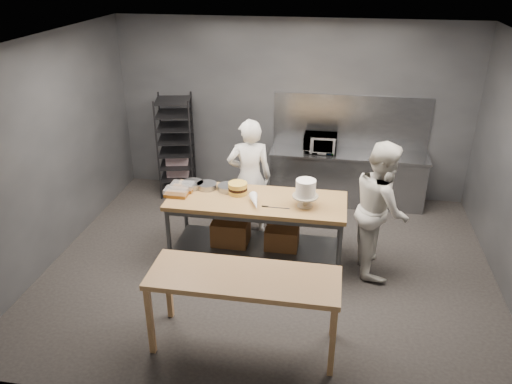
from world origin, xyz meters
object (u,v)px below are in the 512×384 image
at_px(work_table, 255,222).
at_px(chef_right, 381,208).
at_px(near_counter, 244,283).
at_px(speed_rack, 176,147).
at_px(chef_behind, 250,178).
at_px(microwave, 320,143).
at_px(layer_cake, 238,188).
at_px(frosted_cake_stand, 306,190).

relative_size(work_table, chef_right, 1.32).
relative_size(near_counter, chef_right, 1.10).
distance_m(near_counter, speed_rack, 4.11).
xyz_separation_m(work_table, near_counter, (0.18, -1.73, 0.24)).
relative_size(chef_behind, chef_right, 0.99).
height_order(near_counter, chef_behind, chef_behind).
relative_size(work_table, speed_rack, 1.37).
relative_size(near_counter, speed_rack, 1.14).
height_order(work_table, near_counter, work_table).
bearing_deg(speed_rack, chef_right, -29.01).
bearing_deg(microwave, layer_cake, -118.68).
bearing_deg(work_table, frosted_cake_stand, -8.35).
bearing_deg(layer_cake, chef_behind, 84.86).
height_order(speed_rack, chef_right, chef_right).
relative_size(work_table, near_counter, 1.20).
xyz_separation_m(microwave, frosted_cake_stand, (-0.08, -2.09, 0.11)).
xyz_separation_m(near_counter, layer_cake, (-0.44, 1.86, 0.19)).
relative_size(work_table, frosted_cake_stand, 6.42).
bearing_deg(layer_cake, frosted_cake_stand, -13.54).
height_order(near_counter, speed_rack, speed_rack).
relative_size(near_counter, layer_cake, 7.64).
relative_size(chef_behind, microwave, 3.32).
relative_size(near_counter, frosted_cake_stand, 5.35).
height_order(chef_behind, chef_right, chef_right).
bearing_deg(chef_right, layer_cake, 80.67).
xyz_separation_m(frosted_cake_stand, layer_cake, (-0.94, 0.23, -0.16)).
bearing_deg(chef_right, frosted_cake_stand, 91.17).
height_order(chef_behind, microwave, chef_behind).
relative_size(near_counter, microwave, 3.69).
bearing_deg(microwave, speed_rack, -178.16).
xyz_separation_m(near_counter, frosted_cake_stand, (0.50, 1.63, 0.34)).
bearing_deg(work_table, microwave, 69.10).
bearing_deg(chef_behind, work_table, 92.17).
xyz_separation_m(speed_rack, frosted_cake_stand, (2.41, -2.01, 0.30)).
bearing_deg(chef_behind, near_counter, 85.32).
xyz_separation_m(work_table, frosted_cake_stand, (0.68, -0.10, 0.58)).
height_order(frosted_cake_stand, layer_cake, frosted_cake_stand).
distance_m(chef_behind, chef_right, 1.99).
bearing_deg(frosted_cake_stand, chef_right, 7.65).
bearing_deg(speed_rack, work_table, -47.86).
height_order(work_table, chef_right, chef_right).
bearing_deg(work_table, near_counter, -83.92).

